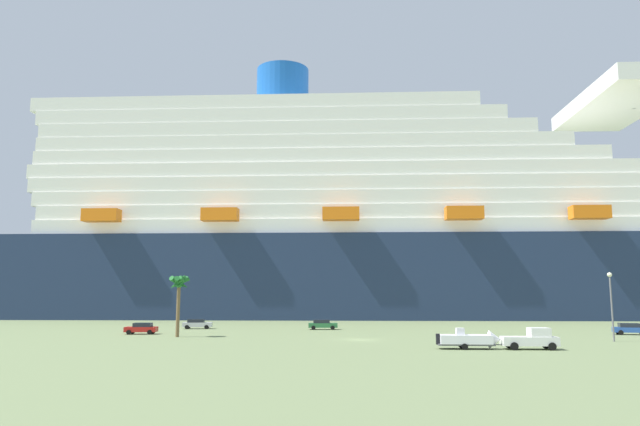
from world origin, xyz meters
TOP-DOWN VIEW (x-y plane):
  - ground_plane at (0.00, 30.00)m, footprint 600.00×600.00m
  - cruise_ship at (1.46, 71.05)m, footprint 232.17×51.79m
  - pickup_truck at (18.23, -10.94)m, footprint 5.69×2.49m
  - small_boat_on_trailer at (12.21, -11.21)m, footprint 7.37×2.31m
  - palm_tree at (-24.28, 1.85)m, footprint 2.92×2.94m
  - street_lamp at (30.50, 0.60)m, footprint 0.56×0.56m
  - parked_car_red_hatchback at (-31.31, 6.58)m, footprint 4.66×2.69m
  - parked_car_blue_suv at (37.42, 13.29)m, footprint 4.83×2.59m
  - parked_car_green_wagon at (-6.89, 20.31)m, footprint 4.85×2.59m
  - parked_car_silver_sedan at (-27.64, 20.02)m, footprint 5.03×2.78m

SIDE VIEW (x-z plane):
  - ground_plane at x=0.00m, z-range 0.00..0.00m
  - parked_car_blue_suv at x=37.42m, z-range 0.04..1.62m
  - parked_car_red_hatchback at x=-31.31m, z-range 0.04..1.62m
  - parked_car_green_wagon at x=-6.89m, z-range 0.04..1.62m
  - parked_car_silver_sedan at x=-27.64m, z-range 0.05..1.63m
  - small_boat_on_trailer at x=12.21m, z-range -0.11..2.04m
  - pickup_truck at x=18.23m, z-range -0.06..2.14m
  - street_lamp at x=30.50m, z-range 1.23..9.48m
  - palm_tree at x=-24.28m, z-range 2.63..10.80m
  - cruise_ship at x=1.46m, z-range -14.77..55.90m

